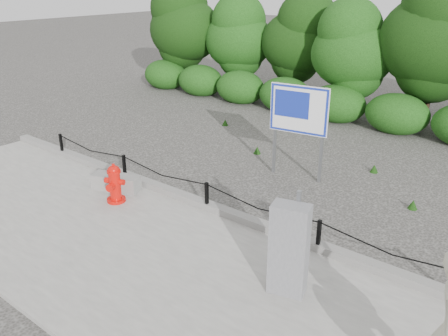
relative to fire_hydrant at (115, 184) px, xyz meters
The scene contains 9 objects.
ground 2.02m from the fire_hydrant, 27.33° to the left, with size 90.00×90.00×0.00m, color #2D2B28.
sidewalk 2.10m from the fire_hydrant, 32.36° to the right, with size 14.00×4.00×0.08m, color gray.
curb 2.01m from the fire_hydrant, 28.62° to the left, with size 14.00×0.22×0.14m, color slate.
chain_barrier 1.96m from the fire_hydrant, 27.33° to the left, with size 10.06×0.06×0.60m.
treeline 10.23m from the fire_hydrant, 78.53° to the left, with size 20.33×3.44×4.80m.
fire_hydrant is the anchor object (origin of this frame).
concrete_block 0.65m from the fire_hydrant, 140.13° to the left, with size 1.07×0.38×0.34m, color gray.
utility_cabinet 4.44m from the fire_hydrant, ahead, with size 0.61×0.46×1.58m.
advertising_sign 4.36m from the fire_hydrant, 58.99° to the left, with size 1.38×0.29×2.22m.
Camera 1 is at (5.62, -6.48, 4.48)m, focal length 38.00 mm.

